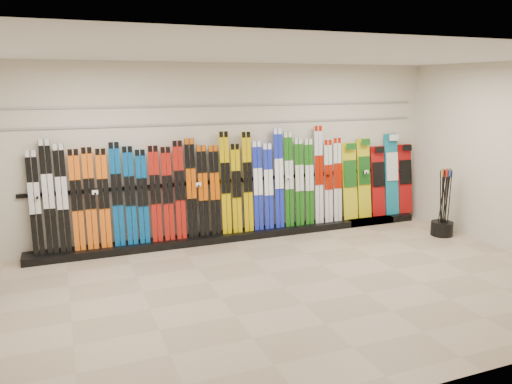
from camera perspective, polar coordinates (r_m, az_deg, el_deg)
name	(u,v)px	position (r m, az deg, el deg)	size (l,w,h in m)	color
floor	(285,287)	(6.76, 3.28, -10.84)	(8.00, 8.00, 0.00)	gray
back_wall	(224,152)	(8.63, -3.65, 4.56)	(8.00, 8.00, 0.00)	beige
ceiling	(288,54)	(6.23, 3.62, 15.46)	(8.00, 8.00, 0.00)	silver
ski_rack_base	(241,234)	(8.80, -1.68, -4.87)	(8.00, 0.40, 0.12)	black
skis	(203,189)	(8.41, -6.05, 0.36)	(5.37, 0.18, 1.79)	black
snowboards	(378,179)	(10.00, 13.77, 1.50)	(1.59, 0.24, 1.58)	gold
pole_bin	(442,229)	(9.52, 20.47, -3.93)	(0.38, 0.38, 0.25)	black
ski_poles	(444,202)	(9.38, 20.73, -1.12)	(0.30, 0.27, 1.18)	black
slatwall_rail_0	(224,123)	(8.55, -3.65, 7.87)	(7.60, 0.02, 0.03)	gray
slatwall_rail_1	(224,105)	(8.54, -3.68, 9.88)	(7.60, 0.02, 0.03)	gray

